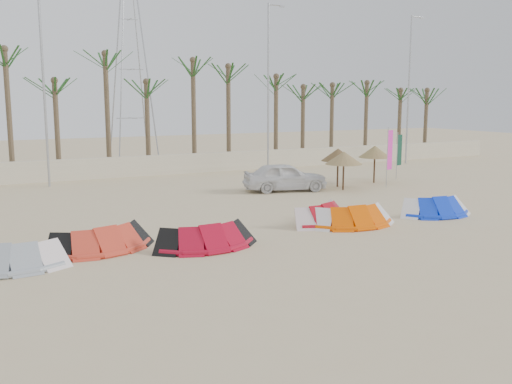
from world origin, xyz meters
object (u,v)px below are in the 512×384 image
kite_red_mid (203,234)px  car (285,177)px  kite_orange (348,214)px  parasol_left (344,158)px  parasol_mid (338,155)px  kite_red_left (100,236)px  parasol_right (375,152)px  kite_blue (431,205)px  kite_red_right (319,212)px

kite_red_mid → car: 12.15m
kite_orange → parasol_left: parasol_left is taller
car → parasol_mid: bearing=-78.4°
kite_red_left → parasol_right: (17.61, 7.87, 1.42)m
car → kite_red_mid: bearing=151.4°
parasol_left → parasol_right: size_ratio=0.96×
kite_blue → parasol_mid: (0.90, 8.25, 1.40)m
parasol_right → kite_red_mid: bearing=-147.8°
kite_blue → parasol_mid: parasol_mid is taller
kite_red_left → kite_orange: bearing=-4.2°
kite_blue → parasol_left: bearing=85.6°
kite_orange → car: 8.60m
kite_red_mid → kite_red_left: bearing=159.1°
kite_red_right → car: size_ratio=0.79×
parasol_left → kite_orange: bearing=-124.1°
kite_red_mid → kite_orange: 6.37m
kite_red_right → parasol_mid: parasol_mid is taller
kite_red_left → kite_red_mid: size_ratio=1.08×
kite_red_mid → parasol_right: 17.10m
kite_red_right → kite_orange: same height
kite_red_right → kite_blue: same height
kite_blue → parasol_right: bearing=66.5°
car → parasol_left: bearing=-97.3°
kite_red_right → kite_blue: (5.13, -0.88, 0.00)m
kite_orange → parasol_left: 8.81m
kite_red_right → parasol_right: bearing=41.0°
parasol_left → kite_red_right: bearing=-131.8°
kite_blue → parasol_left: parasol_left is taller
parasol_right → kite_red_left: bearing=-155.9°
car → kite_blue: bearing=-149.8°
kite_red_left → parasol_right: 19.34m
kite_red_left → parasol_mid: 16.63m
kite_blue → parasol_right: size_ratio=1.53×
kite_red_mid → kite_blue: 10.68m
kite_red_left → kite_blue: bearing=-3.0°
parasol_mid → car: size_ratio=0.48×
kite_blue → car: size_ratio=0.75×
kite_red_mid → kite_red_right: same height
kite_red_left → kite_blue: same height
car → kite_red_left: bearing=138.1°
kite_orange → car: car is taller
parasol_left → car: bearing=158.4°
kite_red_right → car: bearing=70.1°
kite_red_left → parasol_right: size_ratio=1.75×
kite_orange → parasol_left: bearing=55.9°
parasol_mid → car: bearing=177.4°
kite_red_mid → kite_blue: size_ratio=1.06×
kite_orange → kite_blue: 4.33m
kite_red_left → kite_red_mid: (3.19, -1.22, -0.00)m
kite_blue → car: (-2.41, 8.40, 0.34)m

